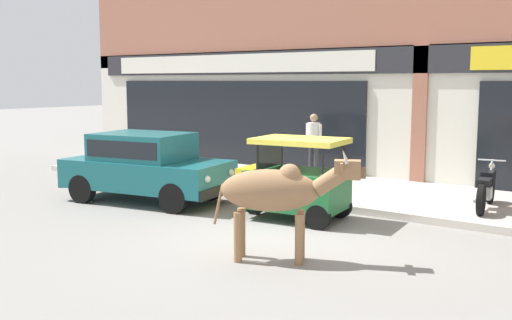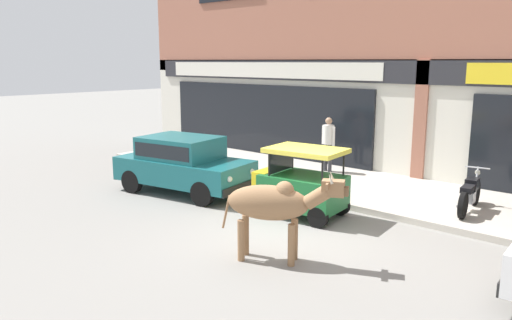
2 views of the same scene
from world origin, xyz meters
name	(u,v)px [view 2 (image 2 of 2)]	position (x,y,z in m)	size (l,w,h in m)	color
ground_plane	(289,235)	(0.00, 0.00, 0.00)	(90.00, 90.00, 0.00)	gray
sidewalk	(386,192)	(0.00, 3.99, 0.07)	(19.00, 3.57, 0.14)	#B7AFA3
shop_building	(432,7)	(0.00, 6.03, 4.77)	(23.00, 1.40, 9.95)	#9E604C
cow	(274,204)	(0.58, -1.18, 1.01)	(1.96, 1.24, 1.61)	#936B47
car_1	(183,162)	(-4.05, 0.71, 0.81)	(3.79, 2.18, 1.46)	black
auto_rickshaw	(300,186)	(-0.63, 1.17, 0.66)	(2.06, 1.36, 1.52)	black
motorcycle_0	(470,194)	(2.20, 3.52, 0.53)	(0.52, 1.81, 0.88)	black
pedestrian	(328,138)	(-2.34, 4.80, 1.13)	(0.49, 0.32, 1.60)	#2D2D33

